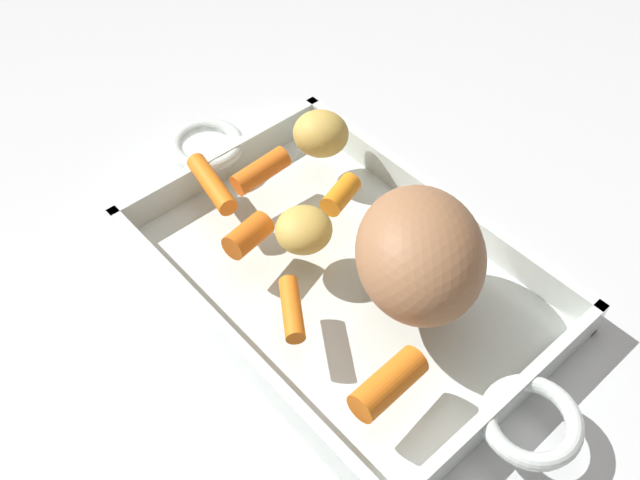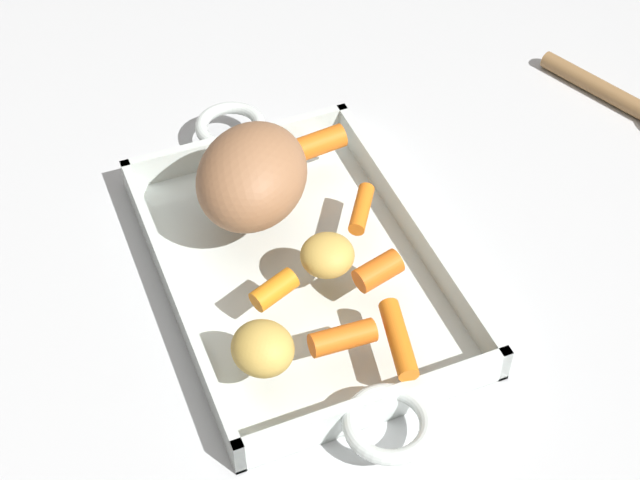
{
  "view_description": "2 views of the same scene",
  "coord_description": "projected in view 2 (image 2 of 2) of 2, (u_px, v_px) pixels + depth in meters",
  "views": [
    {
      "loc": [
        0.26,
        -0.26,
        0.48
      ],
      "look_at": [
        -0.01,
        -0.02,
        0.06
      ],
      "focal_mm": 39.73,
      "sensor_mm": 36.0,
      "label": 1
    },
    {
      "loc": [
        -0.55,
        0.2,
        0.66
      ],
      "look_at": [
        -0.02,
        -0.01,
        0.06
      ],
      "focal_mm": 53.94,
      "sensor_mm": 36.0,
      "label": 2
    }
  ],
  "objects": [
    {
      "name": "baby_carrot_northeast",
      "position": [
        362.0,
        209.0,
        0.88
      ],
      "size": [
        0.05,
        0.04,
        0.02
      ],
      "primitive_type": "cylinder",
      "rotation": [
        1.59,
        0.0,
        4.12
      ],
      "color": "orange",
      "rests_on": "roasting_dish"
    },
    {
      "name": "baby_carrot_center_right",
      "position": [
        343.0,
        338.0,
        0.77
      ],
      "size": [
        0.02,
        0.06,
        0.02
      ],
      "primitive_type": "cylinder",
      "rotation": [
        1.64,
        0.0,
        6.28
      ],
      "color": "orange",
      "rests_on": "roasting_dish"
    },
    {
      "name": "roasting_dish",
      "position": [
        299.0,
        266.0,
        0.87
      ],
      "size": [
        0.46,
        0.24,
        0.03
      ],
      "color": "silver",
      "rests_on": "ground_plane"
    },
    {
      "name": "potato_halved",
      "position": [
        327.0,
        255.0,
        0.82
      ],
      "size": [
        0.05,
        0.06,
        0.03
      ],
      "primitive_type": "ellipsoid",
      "rotation": [
        0.0,
        0.0,
        0.19
      ],
      "color": "gold",
      "rests_on": "roasting_dish"
    },
    {
      "name": "baby_carrot_northwest",
      "position": [
        274.0,
        290.0,
        0.81
      ],
      "size": [
        0.03,
        0.05,
        0.02
      ],
      "primitive_type": "cylinder",
      "rotation": [
        1.65,
        0.0,
        3.47
      ],
      "color": "orange",
      "rests_on": "roasting_dish"
    },
    {
      "name": "baby_carrot_southwest",
      "position": [
        315.0,
        144.0,
        0.93
      ],
      "size": [
        0.03,
        0.06,
        0.03
      ],
      "primitive_type": "cylinder",
      "rotation": [
        1.51,
        0.0,
        0.05
      ],
      "color": "orange",
      "rests_on": "roasting_dish"
    },
    {
      "name": "baby_carrot_short",
      "position": [
        398.0,
        339.0,
        0.77
      ],
      "size": [
        0.07,
        0.03,
        0.02
      ],
      "primitive_type": "cylinder",
      "rotation": [
        1.61,
        0.0,
        4.51
      ],
      "color": "orange",
      "rests_on": "roasting_dish"
    },
    {
      "name": "pork_roast",
      "position": [
        252.0,
        176.0,
        0.86
      ],
      "size": [
        0.15,
        0.15,
        0.08
      ],
      "primitive_type": "ellipsoid",
      "rotation": [
        0.0,
        0.0,
        5.6
      ],
      "color": "#9A6945",
      "rests_on": "roasting_dish"
    },
    {
      "name": "potato_corner",
      "position": [
        263.0,
        348.0,
        0.75
      ],
      "size": [
        0.07,
        0.07,
        0.04
      ],
      "primitive_type": "ellipsoid",
      "rotation": [
        0.0,
        0.0,
        3.7
      ],
      "color": "gold",
      "rests_on": "roasting_dish"
    },
    {
      "name": "baby_carrot_long",
      "position": [
        378.0,
        271.0,
        0.82
      ],
      "size": [
        0.03,
        0.05,
        0.03
      ],
      "primitive_type": "cylinder",
      "rotation": [
        1.48,
        0.0,
        0.2
      ],
      "color": "orange",
      "rests_on": "roasting_dish"
    },
    {
      "name": "serving_spoon",
      "position": [
        630.0,
        105.0,
        1.03
      ],
      "size": [
        0.2,
        0.1,
        0.02
      ],
      "rotation": [
        0.0,
        0.0,
        3.51
      ],
      "color": "olive",
      "rests_on": "ground_plane"
    },
    {
      "name": "ground_plane",
      "position": [
        299.0,
        274.0,
        0.88
      ],
      "size": [
        1.71,
        1.71,
        0.0
      ],
      "primitive_type": "plane",
      "color": "silver"
    }
  ]
}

